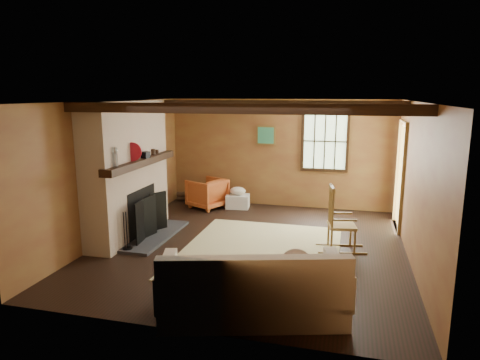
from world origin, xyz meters
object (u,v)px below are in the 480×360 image
(laundry_basket, at_px, (238,201))
(armchair, at_px, (207,193))
(rocking_chair, at_px, (339,223))
(sofa, at_px, (253,292))
(fireplace, at_px, (129,175))

(laundry_basket, relative_size, armchair, 0.68)
(rocking_chair, xyz_separation_m, sofa, (-0.88, -2.43, -0.15))
(rocking_chair, relative_size, sofa, 0.47)
(fireplace, height_order, laundry_basket, fireplace)
(fireplace, bearing_deg, laundry_basket, 58.79)
(fireplace, relative_size, sofa, 1.05)
(fireplace, distance_m, rocking_chair, 3.72)
(laundry_basket, bearing_deg, rocking_chair, -42.94)
(rocking_chair, distance_m, sofa, 2.59)
(fireplace, xyz_separation_m, sofa, (2.77, -2.26, -0.80))
(rocking_chair, bearing_deg, fireplace, 82.30)
(fireplace, bearing_deg, sofa, -39.15)
(fireplace, xyz_separation_m, laundry_basket, (1.39, 2.29, -0.95))
(fireplace, relative_size, laundry_basket, 4.80)
(sofa, height_order, laundry_basket, sofa)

